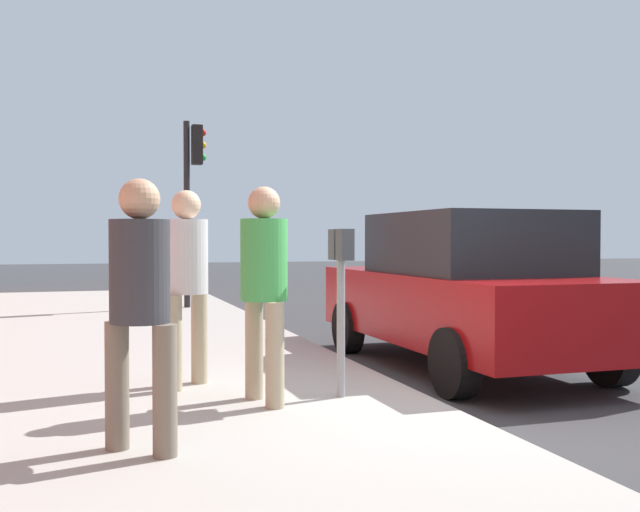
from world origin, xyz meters
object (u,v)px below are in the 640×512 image
pedestrian_bystander (140,293)px  parked_sedan_near (465,290)px  pedestrian_at_meter (264,276)px  traffic_signal (192,182)px  parking_officer (186,271)px  parking_meter (341,276)px

pedestrian_bystander → parked_sedan_near: (2.79, -3.78, -0.25)m
pedestrian_bystander → pedestrian_at_meter: bearing=-0.7°
pedestrian_at_meter → parked_sedan_near: bearing=18.8°
pedestrian_at_meter → traffic_signal: traffic_signal is taller
pedestrian_bystander → parking_officer: size_ratio=0.96×
parking_meter → traffic_signal: traffic_signal is taller
parking_officer → traffic_signal: size_ratio=0.49×
parking_officer → parked_sedan_near: parking_officer is taller
pedestrian_bystander → parking_meter: bearing=-13.7°
parking_meter → parked_sedan_near: bearing=-51.5°
parking_officer → parked_sedan_near: (0.84, -3.25, -0.29)m
parked_sedan_near → pedestrian_at_meter: bearing=121.6°
pedestrian_at_meter → pedestrian_bystander: 1.52m
traffic_signal → pedestrian_at_meter: bearing=176.2°
pedestrian_bystander → traffic_signal: (9.61, -1.61, 1.43)m
parking_meter → parking_officer: size_ratio=0.80×
parking_officer → parked_sedan_near: 3.37m
parking_meter → parking_officer: bearing=55.5°
pedestrian_bystander → traffic_signal: size_ratio=0.47×
pedestrian_bystander → parked_sedan_near: pedestrian_bystander is taller
pedestrian_bystander → parking_officer: bearing=27.5°
pedestrian_at_meter → parked_sedan_near: size_ratio=0.40×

